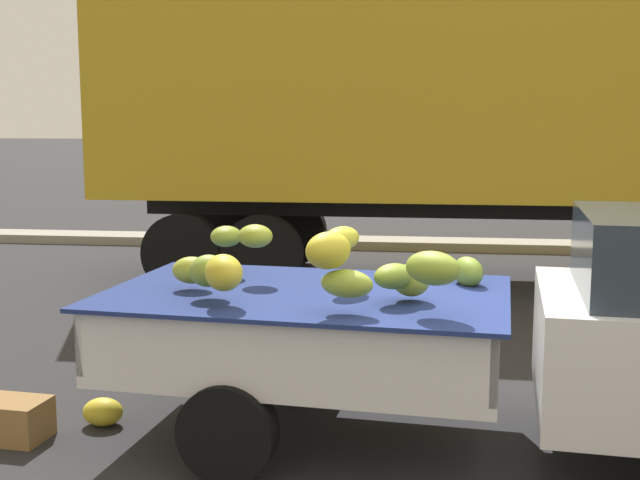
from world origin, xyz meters
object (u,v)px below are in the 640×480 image
(fallen_banana_bunch_near_tailgate, at_px, (103,412))
(produce_crate, at_px, (11,420))
(semi_trailer, at_px, (531,103))
(pickup_truck, at_px, (596,335))

(fallen_banana_bunch_near_tailgate, xyz_separation_m, produce_crate, (-0.55, -0.34, 0.04))
(semi_trailer, relative_size, produce_crate, 23.09)
(semi_trailer, height_order, produce_crate, semi_trailer)
(pickup_truck, bearing_deg, produce_crate, -172.66)
(semi_trailer, height_order, fallen_banana_bunch_near_tailgate, semi_trailer)
(produce_crate, bearing_deg, fallen_banana_bunch_near_tailgate, 31.74)
(pickup_truck, relative_size, fallen_banana_bunch_near_tailgate, 16.65)
(semi_trailer, xyz_separation_m, produce_crate, (-4.34, -6.25, -2.39))
(pickup_truck, bearing_deg, semi_trailer, 92.98)
(semi_trailer, bearing_deg, fallen_banana_bunch_near_tailgate, -122.53)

